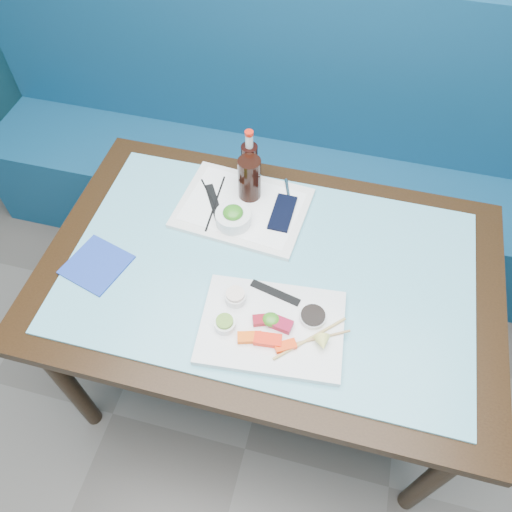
% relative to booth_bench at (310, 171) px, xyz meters
% --- Properties ---
extents(booth_bench, '(3.00, 0.56, 1.17)m').
position_rel_booth_bench_xyz_m(booth_bench, '(0.00, 0.00, 0.00)').
color(booth_bench, navy).
rests_on(booth_bench, ground).
extents(dining_table, '(1.40, 0.90, 0.75)m').
position_rel_booth_bench_xyz_m(dining_table, '(0.00, -0.84, 0.29)').
color(dining_table, black).
rests_on(dining_table, ground).
extents(glass_top, '(1.22, 0.76, 0.01)m').
position_rel_booth_bench_xyz_m(glass_top, '(0.00, -0.84, 0.38)').
color(glass_top, '#5EA9BC').
rests_on(glass_top, dining_table).
extents(sashimi_plate, '(0.42, 0.32, 0.02)m').
position_rel_booth_bench_xyz_m(sashimi_plate, '(0.05, -1.04, 0.39)').
color(sashimi_plate, silver).
rests_on(sashimi_plate, glass_top).
extents(salmon_left, '(0.07, 0.05, 0.02)m').
position_rel_booth_bench_xyz_m(salmon_left, '(0.00, -1.09, 0.41)').
color(salmon_left, '#FE580A').
rests_on(salmon_left, sashimi_plate).
extents(salmon_mid, '(0.08, 0.04, 0.02)m').
position_rel_booth_bench_xyz_m(salmon_mid, '(0.05, -1.09, 0.41)').
color(salmon_mid, '#FA220A').
rests_on(salmon_mid, sashimi_plate).
extents(salmon_right, '(0.07, 0.05, 0.01)m').
position_rel_booth_bench_xyz_m(salmon_right, '(0.10, -1.09, 0.41)').
color(salmon_right, '#FF3C0A').
rests_on(salmon_right, sashimi_plate).
extents(tuna_left, '(0.06, 0.05, 0.02)m').
position_rel_booth_bench_xyz_m(tuna_left, '(0.02, -1.03, 0.41)').
color(tuna_left, maroon).
rests_on(tuna_left, sashimi_plate).
extents(tuna_right, '(0.07, 0.05, 0.02)m').
position_rel_booth_bench_xyz_m(tuna_right, '(0.08, -1.03, 0.41)').
color(tuna_right, maroon).
rests_on(tuna_right, sashimi_plate).
extents(seaweed_garnish, '(0.06, 0.05, 0.03)m').
position_rel_booth_bench_xyz_m(seaweed_garnish, '(0.05, -1.03, 0.42)').
color(seaweed_garnish, '#38801D').
rests_on(seaweed_garnish, sashimi_plate).
extents(ramekin_wasabi, '(0.06, 0.06, 0.02)m').
position_rel_booth_bench_xyz_m(ramekin_wasabi, '(-0.07, -1.07, 0.42)').
color(ramekin_wasabi, white).
rests_on(ramekin_wasabi, sashimi_plate).
extents(wasabi_fill, '(0.05, 0.05, 0.01)m').
position_rel_booth_bench_xyz_m(wasabi_fill, '(-0.07, -1.07, 0.43)').
color(wasabi_fill, '#5F902E').
rests_on(wasabi_fill, ramekin_wasabi).
extents(ramekin_ginger, '(0.08, 0.08, 0.03)m').
position_rel_booth_bench_xyz_m(ramekin_ginger, '(-0.07, -0.98, 0.42)').
color(ramekin_ginger, white).
rests_on(ramekin_ginger, sashimi_plate).
extents(ginger_fill, '(0.06, 0.06, 0.01)m').
position_rel_booth_bench_xyz_m(ginger_fill, '(-0.07, -0.98, 0.43)').
color(ginger_fill, beige).
rests_on(ginger_fill, ramekin_ginger).
extents(soy_dish, '(0.09, 0.09, 0.01)m').
position_rel_booth_bench_xyz_m(soy_dish, '(0.16, -0.99, 0.41)').
color(soy_dish, white).
rests_on(soy_dish, sashimi_plate).
extents(soy_fill, '(0.07, 0.07, 0.01)m').
position_rel_booth_bench_xyz_m(soy_fill, '(0.16, -0.99, 0.42)').
color(soy_fill, black).
rests_on(soy_fill, soy_dish).
extents(lemon_wedge, '(0.06, 0.05, 0.05)m').
position_rel_booth_bench_xyz_m(lemon_wedge, '(0.20, -1.07, 0.43)').
color(lemon_wedge, '#EBED70').
rests_on(lemon_wedge, sashimi_plate).
extents(chopstick_sleeve, '(0.15, 0.06, 0.00)m').
position_rel_booth_bench_xyz_m(chopstick_sleeve, '(0.04, -0.93, 0.41)').
color(chopstick_sleeve, black).
rests_on(chopstick_sleeve, sashimi_plate).
extents(wooden_chopstick_a, '(0.17, 0.17, 0.01)m').
position_rel_booth_bench_xyz_m(wooden_chopstick_a, '(0.16, -1.05, 0.41)').
color(wooden_chopstick_a, tan).
rests_on(wooden_chopstick_a, sashimi_plate).
extents(wooden_chopstick_b, '(0.19, 0.11, 0.01)m').
position_rel_booth_bench_xyz_m(wooden_chopstick_b, '(0.17, -1.05, 0.41)').
color(wooden_chopstick_b, tan).
rests_on(wooden_chopstick_b, sashimi_plate).
extents(serving_tray, '(0.44, 0.34, 0.02)m').
position_rel_booth_bench_xyz_m(serving_tray, '(-0.14, -0.63, 0.39)').
color(serving_tray, silver).
rests_on(serving_tray, glass_top).
extents(paper_placemat, '(0.39, 0.30, 0.00)m').
position_rel_booth_bench_xyz_m(paper_placemat, '(-0.14, -0.63, 0.40)').
color(paper_placemat, white).
rests_on(paper_placemat, serving_tray).
extents(seaweed_bowl, '(0.13, 0.13, 0.05)m').
position_rel_booth_bench_xyz_m(seaweed_bowl, '(-0.15, -0.70, 0.42)').
color(seaweed_bowl, white).
rests_on(seaweed_bowl, serving_tray).
extents(seaweed_salad, '(0.08, 0.08, 0.03)m').
position_rel_booth_bench_xyz_m(seaweed_salad, '(-0.15, -0.70, 0.45)').
color(seaweed_salad, '#2D7A1C').
rests_on(seaweed_salad, seaweed_bowl).
extents(cola_glass, '(0.08, 0.08, 0.16)m').
position_rel_booth_bench_xyz_m(cola_glass, '(-0.13, -0.57, 0.48)').
color(cola_glass, black).
rests_on(cola_glass, serving_tray).
extents(navy_pouch, '(0.07, 0.15, 0.01)m').
position_rel_booth_bench_xyz_m(navy_pouch, '(-0.01, -0.63, 0.40)').
color(navy_pouch, black).
rests_on(navy_pouch, serving_tray).
extents(fork, '(0.04, 0.09, 0.01)m').
position_rel_booth_bench_xyz_m(fork, '(-0.01, -0.52, 0.40)').
color(fork, silver).
rests_on(fork, serving_tray).
extents(black_chopstick_a, '(0.14, 0.19, 0.01)m').
position_rel_booth_bench_xyz_m(black_chopstick_a, '(-0.24, -0.64, 0.40)').
color(black_chopstick_a, black).
rests_on(black_chopstick_a, serving_tray).
extents(black_chopstick_b, '(0.02, 0.25, 0.01)m').
position_rel_booth_bench_xyz_m(black_chopstick_b, '(-0.23, -0.64, 0.40)').
color(black_chopstick_b, black).
rests_on(black_chopstick_b, serving_tray).
extents(tray_sleeve, '(0.11, 0.16, 0.00)m').
position_rel_booth_bench_xyz_m(tray_sleeve, '(-0.24, -0.64, 0.40)').
color(tray_sleeve, black).
rests_on(tray_sleeve, serving_tray).
extents(cola_bottle_body, '(0.07, 0.07, 0.16)m').
position_rel_booth_bench_xyz_m(cola_bottle_body, '(-0.15, -0.50, 0.46)').
color(cola_bottle_body, black).
rests_on(cola_bottle_body, glass_top).
extents(cola_bottle_neck, '(0.03, 0.03, 0.05)m').
position_rel_booth_bench_xyz_m(cola_bottle_neck, '(-0.15, -0.50, 0.57)').
color(cola_bottle_neck, silver).
rests_on(cola_bottle_neck, cola_bottle_body).
extents(cola_bottle_cap, '(0.03, 0.03, 0.01)m').
position_rel_booth_bench_xyz_m(cola_bottle_cap, '(-0.15, -0.50, 0.60)').
color(cola_bottle_cap, red).
rests_on(cola_bottle_cap, cola_bottle_neck).
extents(blue_napkin, '(0.21, 0.21, 0.01)m').
position_rel_booth_bench_xyz_m(blue_napkin, '(-0.52, -0.96, 0.39)').
color(blue_napkin, navy).
rests_on(blue_napkin, glass_top).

